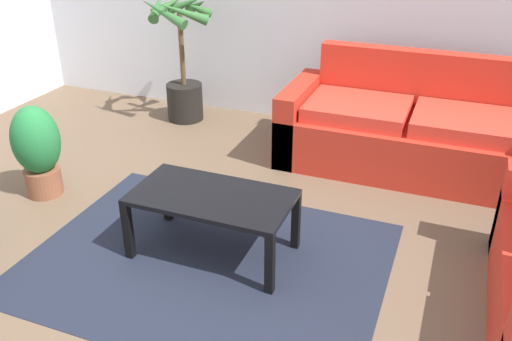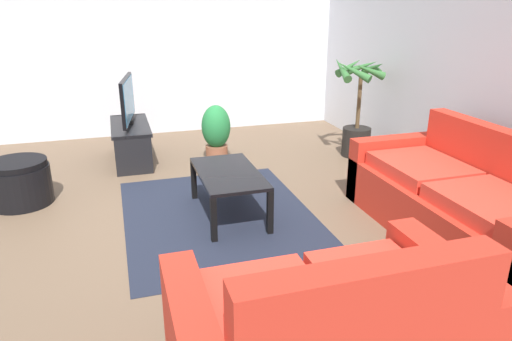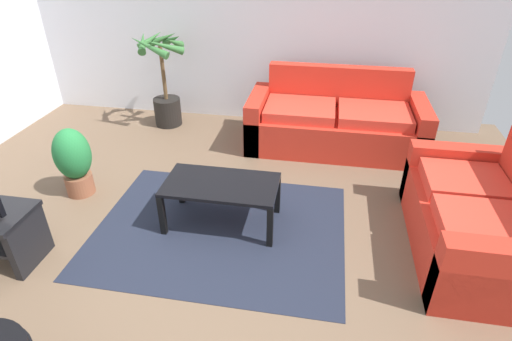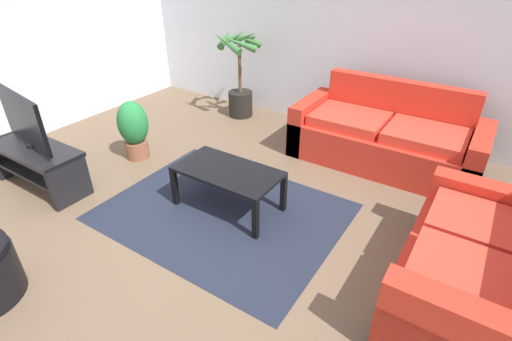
{
  "view_description": "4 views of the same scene",
  "coord_description": "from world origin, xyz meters",
  "px_view_note": "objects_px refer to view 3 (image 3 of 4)",
  "views": [
    {
      "loc": [
        1.46,
        -2.06,
        2.09
      ],
      "look_at": [
        0.34,
        0.81,
        0.51
      ],
      "focal_mm": 38.58,
      "sensor_mm": 36.0,
      "label": 1
    },
    {
      "loc": [
        4.01,
        -0.35,
        1.87
      ],
      "look_at": [
        0.54,
        0.71,
        0.56
      ],
      "focal_mm": 32.74,
      "sensor_mm": 36.0,
      "label": 2
    },
    {
      "loc": [
        0.97,
        -2.32,
        2.34
      ],
      "look_at": [
        0.43,
        0.72,
        0.49
      ],
      "focal_mm": 28.7,
      "sensor_mm": 36.0,
      "label": 3
    },
    {
      "loc": [
        2.04,
        -1.85,
        2.23
      ],
      "look_at": [
        0.44,
        0.6,
        0.49
      ],
      "focal_mm": 26.76,
      "sensor_mm": 36.0,
      "label": 4
    }
  ],
  "objects_px": {
    "couch_main": "(335,123)",
    "potted_plant_small": "(74,160)",
    "couch_loveseat": "(479,222)",
    "coffee_table": "(221,189)",
    "potted_palm": "(165,86)"
  },
  "relations": [
    {
      "from": "couch_main",
      "to": "potted_palm",
      "type": "height_order",
      "value": "potted_palm"
    },
    {
      "from": "couch_loveseat",
      "to": "couch_main",
      "type": "bearing_deg",
      "value": 123.92
    },
    {
      "from": "couch_main",
      "to": "potted_plant_small",
      "type": "bearing_deg",
      "value": -149.24
    },
    {
      "from": "potted_plant_small",
      "to": "coffee_table",
      "type": "bearing_deg",
      "value": -8.33
    },
    {
      "from": "potted_plant_small",
      "to": "couch_loveseat",
      "type": "bearing_deg",
      "value": -3.57
    },
    {
      "from": "potted_palm",
      "to": "potted_plant_small",
      "type": "xyz_separation_m",
      "value": [
        -0.29,
        -1.75,
        -0.16
      ]
    },
    {
      "from": "couch_main",
      "to": "couch_loveseat",
      "type": "distance_m",
      "value": 2.08
    },
    {
      "from": "couch_main",
      "to": "couch_loveseat",
      "type": "relative_size",
      "value": 1.33
    },
    {
      "from": "couch_main",
      "to": "potted_palm",
      "type": "bearing_deg",
      "value": 173.46
    },
    {
      "from": "potted_plant_small",
      "to": "potted_palm",
      "type": "bearing_deg",
      "value": 80.71
    },
    {
      "from": "couch_loveseat",
      "to": "potted_palm",
      "type": "xyz_separation_m",
      "value": [
        -3.39,
        1.98,
        0.24
      ]
    },
    {
      "from": "coffee_table",
      "to": "potted_palm",
      "type": "relative_size",
      "value": 0.79
    },
    {
      "from": "couch_loveseat",
      "to": "potted_palm",
      "type": "height_order",
      "value": "potted_palm"
    },
    {
      "from": "coffee_table",
      "to": "potted_plant_small",
      "type": "relative_size",
      "value": 1.4
    },
    {
      "from": "coffee_table",
      "to": "potted_palm",
      "type": "distance_m",
      "value": 2.35
    }
  ]
}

